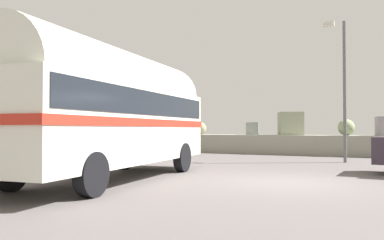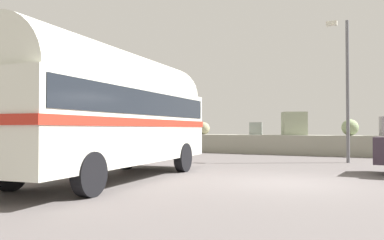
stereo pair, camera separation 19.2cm
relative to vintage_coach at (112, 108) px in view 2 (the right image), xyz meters
The scene contains 4 objects.
ground 5.25m from the vintage_coach, 19.63° to the left, with size 32.00×26.00×0.02m.
breakwater 14.36m from the vintage_coach, 69.85° to the left, with size 31.36×2.20×2.41m.
vintage_coach is the anchor object (origin of this frame).
lamp_post 10.48m from the vintage_coach, 59.16° to the left, with size 0.89×0.37×6.08m.
Camera 2 is at (2.50, -10.55, 1.46)m, focal length 36.87 mm.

